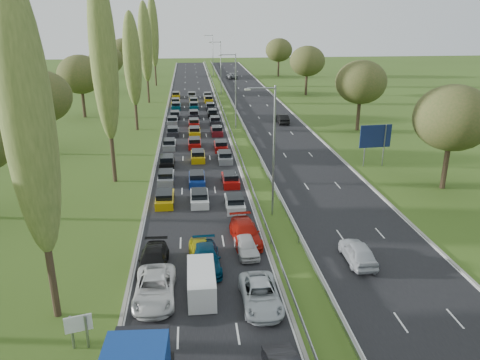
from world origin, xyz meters
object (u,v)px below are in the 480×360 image
direction_sign (375,138)px  near_car_2 (155,288)px  near_car_3 (153,260)px  white_van_rear (201,281)px  info_sign (79,327)px

direction_sign → near_car_2: bearing=-133.7°
near_car_2 → near_car_3: size_ratio=1.12×
near_car_2 → white_van_rear: size_ratio=1.23×
near_car_3 → white_van_rear: white_van_rear is taller
near_car_2 → info_sign: size_ratio=2.70×
near_car_2 → near_car_3: bearing=95.5°
white_van_rear → info_sign: (-6.91, -4.73, 0.42)m
near_car_2 → info_sign: info_sign is taller
direction_sign → info_sign: bearing=-133.3°
near_car_2 → near_car_3: (-0.36, 3.89, -0.05)m
info_sign → near_car_3: bearing=67.1°
near_car_3 → info_sign: 8.99m
near_car_3 → white_van_rear: size_ratio=1.10×
near_car_2 → direction_sign: (24.95, 26.14, 2.76)m
white_van_rear → direction_sign: bearing=49.6°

